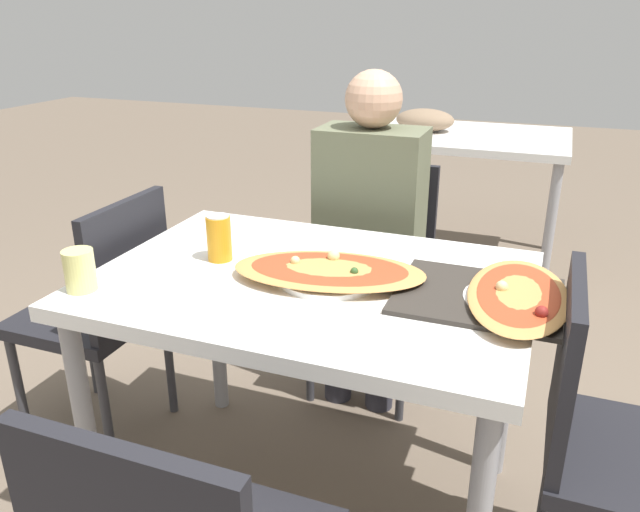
{
  "coord_description": "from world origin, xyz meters",
  "views": [
    {
      "loc": [
        0.54,
        -1.35,
        1.37
      ],
      "look_at": [
        0.02,
        -0.0,
        0.79
      ],
      "focal_mm": 35.0,
      "sensor_mm": 36.0,
      "label": 1
    }
  ],
  "objects_px": {
    "chair_far_seated": "(376,264)",
    "person_seated": "(369,220)",
    "pizza_second": "(518,296)",
    "chair_side_right": "(613,438)",
    "dining_table": "(311,305)",
    "chair_side_left": "(103,306)",
    "soda_can": "(219,238)",
    "pizza_main": "(329,272)",
    "drink_glass": "(80,270)"
  },
  "relations": [
    {
      "from": "dining_table",
      "to": "chair_side_right",
      "type": "distance_m",
      "value": 0.76
    },
    {
      "from": "drink_glass",
      "to": "pizza_second",
      "type": "height_order",
      "value": "drink_glass"
    },
    {
      "from": "person_seated",
      "to": "pizza_main",
      "type": "relative_size",
      "value": 2.27
    },
    {
      "from": "chair_side_right",
      "to": "pizza_second",
      "type": "xyz_separation_m",
      "value": [
        -0.24,
        0.09,
        0.27
      ]
    },
    {
      "from": "chair_far_seated",
      "to": "person_seated",
      "type": "xyz_separation_m",
      "value": [
        -0.0,
        -0.11,
        0.2
      ]
    },
    {
      "from": "dining_table",
      "to": "pizza_main",
      "type": "xyz_separation_m",
      "value": [
        0.05,
        -0.0,
        0.1
      ]
    },
    {
      "from": "chair_far_seated",
      "to": "pizza_second",
      "type": "relative_size",
      "value": 1.89
    },
    {
      "from": "pizza_main",
      "to": "drink_glass",
      "type": "distance_m",
      "value": 0.6
    },
    {
      "from": "chair_side_left",
      "to": "person_seated",
      "type": "height_order",
      "value": "person_seated"
    },
    {
      "from": "chair_side_left",
      "to": "pizza_second",
      "type": "bearing_deg",
      "value": -92.24
    },
    {
      "from": "pizza_main",
      "to": "chair_side_right",
      "type": "bearing_deg",
      "value": -5.78
    },
    {
      "from": "chair_side_left",
      "to": "soda_can",
      "type": "bearing_deg",
      "value": -95.87
    },
    {
      "from": "dining_table",
      "to": "chair_side_left",
      "type": "xyz_separation_m",
      "value": [
        -0.74,
        0.07,
        -0.16
      ]
    },
    {
      "from": "person_seated",
      "to": "pizza_second",
      "type": "bearing_deg",
      "value": 132.17
    },
    {
      "from": "chair_side_right",
      "to": "dining_table",
      "type": "bearing_deg",
      "value": -95.43
    },
    {
      "from": "chair_side_left",
      "to": "pizza_second",
      "type": "xyz_separation_m",
      "value": [
        1.24,
        -0.05,
        0.27
      ]
    },
    {
      "from": "chair_side_left",
      "to": "pizza_main",
      "type": "height_order",
      "value": "chair_side_left"
    },
    {
      "from": "dining_table",
      "to": "chair_side_left",
      "type": "distance_m",
      "value": 0.76
    },
    {
      "from": "person_seated",
      "to": "pizza_second",
      "type": "height_order",
      "value": "person_seated"
    },
    {
      "from": "pizza_main",
      "to": "pizza_second",
      "type": "xyz_separation_m",
      "value": [
        0.46,
        0.02,
        -0.0
      ]
    },
    {
      "from": "dining_table",
      "to": "chair_far_seated",
      "type": "distance_m",
      "value": 0.73
    },
    {
      "from": "chair_far_seated",
      "to": "drink_glass",
      "type": "relative_size",
      "value": 8.22
    },
    {
      "from": "drink_glass",
      "to": "pizza_second",
      "type": "relative_size",
      "value": 0.23
    },
    {
      "from": "pizza_main",
      "to": "pizza_second",
      "type": "height_order",
      "value": "pizza_main"
    },
    {
      "from": "chair_far_seated",
      "to": "chair_side_left",
      "type": "distance_m",
      "value": 0.96
    },
    {
      "from": "chair_far_seated",
      "to": "pizza_main",
      "type": "height_order",
      "value": "chair_far_seated"
    },
    {
      "from": "chair_side_right",
      "to": "pizza_main",
      "type": "distance_m",
      "value": 0.75
    },
    {
      "from": "dining_table",
      "to": "person_seated",
      "type": "height_order",
      "value": "person_seated"
    },
    {
      "from": "dining_table",
      "to": "drink_glass",
      "type": "distance_m",
      "value": 0.58
    },
    {
      "from": "person_seated",
      "to": "chair_side_right",
      "type": "bearing_deg",
      "value": 138.65
    },
    {
      "from": "chair_side_right",
      "to": "chair_far_seated",
      "type": "bearing_deg",
      "value": -135.65
    },
    {
      "from": "chair_far_seated",
      "to": "pizza_second",
      "type": "distance_m",
      "value": 0.91
    },
    {
      "from": "person_seated",
      "to": "drink_glass",
      "type": "bearing_deg",
      "value": 62.13
    },
    {
      "from": "chair_side_left",
      "to": "soda_can",
      "type": "height_order",
      "value": "soda_can"
    },
    {
      "from": "pizza_main",
      "to": "dining_table",
      "type": "bearing_deg",
      "value": 179.72
    },
    {
      "from": "soda_can",
      "to": "drink_glass",
      "type": "bearing_deg",
      "value": -126.52
    },
    {
      "from": "dining_table",
      "to": "pizza_main",
      "type": "relative_size",
      "value": 2.09
    },
    {
      "from": "chair_far_seated",
      "to": "dining_table",
      "type": "bearing_deg",
      "value": 92.16
    },
    {
      "from": "dining_table",
      "to": "chair_side_right",
      "type": "relative_size",
      "value": 1.3
    },
    {
      "from": "pizza_second",
      "to": "chair_side_right",
      "type": "bearing_deg",
      "value": -20.82
    },
    {
      "from": "chair_side_left",
      "to": "drink_glass",
      "type": "bearing_deg",
      "value": -143.61
    },
    {
      "from": "dining_table",
      "to": "chair_side_right",
      "type": "bearing_deg",
      "value": -5.43
    },
    {
      "from": "chair_far_seated",
      "to": "pizza_second",
      "type": "height_order",
      "value": "chair_far_seated"
    },
    {
      "from": "pizza_main",
      "to": "pizza_second",
      "type": "bearing_deg",
      "value": 2.52
    },
    {
      "from": "drink_glass",
      "to": "chair_side_right",
      "type": "bearing_deg",
      "value": 9.27
    },
    {
      "from": "chair_far_seated",
      "to": "soda_can",
      "type": "bearing_deg",
      "value": 70.4
    },
    {
      "from": "chair_side_left",
      "to": "pizza_second",
      "type": "relative_size",
      "value": 1.89
    },
    {
      "from": "person_seated",
      "to": "drink_glass",
      "type": "xyz_separation_m",
      "value": [
        -0.46,
        -0.88,
        0.09
      ]
    },
    {
      "from": "dining_table",
      "to": "chair_side_left",
      "type": "height_order",
      "value": "chair_side_left"
    },
    {
      "from": "pizza_main",
      "to": "soda_can",
      "type": "height_order",
      "value": "soda_can"
    }
  ]
}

